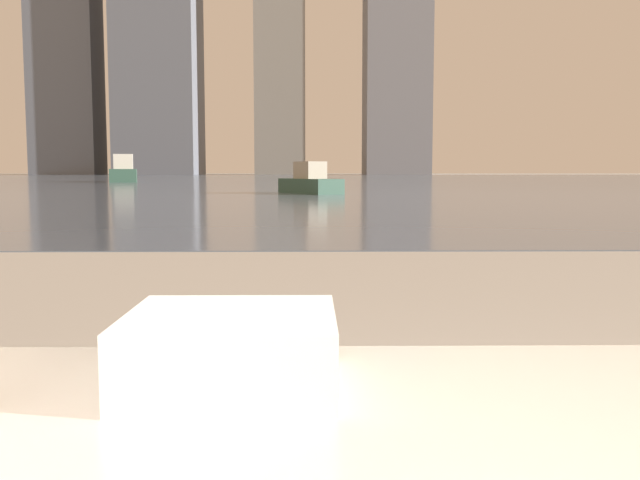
# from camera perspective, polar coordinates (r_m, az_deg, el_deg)

# --- Properties ---
(towel_stack) EXTENTS (0.22, 0.21, 0.08)m
(towel_stack) POSITION_cam_1_polar(r_m,az_deg,el_deg) (0.78, -7.09, -8.66)
(towel_stack) COLOR white
(towel_stack) RESTS_ON bathtub
(harbor_water) EXTENTS (180.00, 110.00, 0.01)m
(harbor_water) POSITION_cam_1_polar(r_m,az_deg,el_deg) (61.81, -0.75, 4.91)
(harbor_water) COLOR slate
(harbor_water) RESTS_ON ground_plane
(harbor_boat_0) EXTENTS (2.18, 2.90, 1.04)m
(harbor_boat_0) POSITION_cam_1_polar(r_m,az_deg,el_deg) (23.36, -0.80, 4.64)
(harbor_boat_0) COLOR #335647
(harbor_boat_0) RESTS_ON harbor_water
(harbor_boat_1) EXTENTS (2.65, 4.97, 1.77)m
(harbor_boat_1) POSITION_cam_1_polar(r_m,az_deg,el_deg) (47.67, -15.44, 5.25)
(harbor_boat_1) COLOR #335647
(harbor_boat_1) RESTS_ON harbor_water
(skyline_tower_0) EXTENTS (10.50, 7.55, 32.61)m
(skyline_tower_0) POSITION_cam_1_polar(r_m,az_deg,el_deg) (125.23, -19.67, 12.43)
(skyline_tower_0) COLOR slate
(skyline_tower_0) RESTS_ON ground_plane
(skyline_tower_2) EXTENTS (8.09, 6.83, 55.60)m
(skyline_tower_2) POSITION_cam_1_polar(r_m,az_deg,el_deg) (120.96, -3.24, 18.53)
(skyline_tower_2) COLOR gray
(skyline_tower_2) RESTS_ON ground_plane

